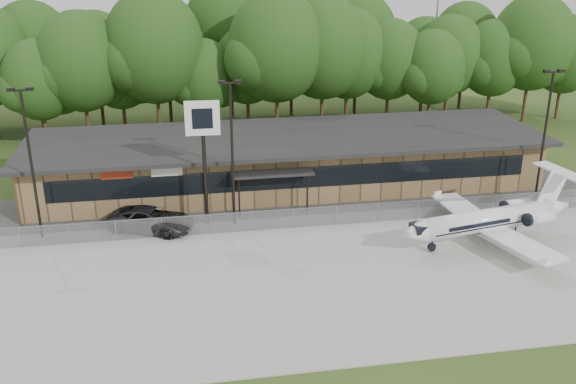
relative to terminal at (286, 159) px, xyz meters
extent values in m
plane|color=#254016|center=(0.00, -23.94, -2.18)|extent=(160.00, 160.00, 0.00)
cube|color=#9E9B93|center=(0.00, -15.94, -2.14)|extent=(64.00, 18.00, 0.08)
cube|color=#383835|center=(0.00, -4.44, -2.15)|extent=(50.00, 9.00, 0.06)
cube|color=olive|center=(0.00, 0.06, -0.18)|extent=(40.00, 10.00, 4.00)
cube|color=black|center=(0.00, -4.96, 0.12)|extent=(36.00, 0.08, 1.60)
cube|color=black|center=(0.00, -0.44, 1.97)|extent=(41.00, 11.50, 0.30)
cube|color=black|center=(-2.00, -5.54, 0.82)|extent=(6.00, 1.60, 0.20)
cube|color=maroon|center=(-13.00, -4.99, 1.22)|extent=(2.20, 0.06, 0.70)
cube|color=silver|center=(-9.50, -4.99, 1.22)|extent=(2.20, 0.06, 0.70)
cube|color=gray|center=(0.00, -8.94, -1.43)|extent=(46.00, 0.03, 1.50)
cube|color=gray|center=(0.00, -8.94, -0.68)|extent=(46.00, 0.04, 0.04)
cylinder|color=gray|center=(22.00, 24.06, 10.32)|extent=(0.20, 0.20, 25.00)
cylinder|color=black|center=(-18.00, -7.44, 2.82)|extent=(0.18, 0.18, 10.00)
cube|color=black|center=(-18.00, -7.44, 7.87)|extent=(1.20, 0.12, 0.12)
cube|color=black|center=(-18.55, -7.44, 7.94)|extent=(0.45, 0.30, 0.22)
cube|color=black|center=(-17.45, -7.44, 7.94)|extent=(0.45, 0.30, 0.22)
cylinder|color=black|center=(-5.00, -7.44, 2.82)|extent=(0.18, 0.18, 10.00)
cube|color=black|center=(-5.00, -7.44, 7.87)|extent=(1.20, 0.12, 0.12)
cube|color=black|center=(-5.55, -7.44, 7.94)|extent=(0.45, 0.30, 0.22)
cube|color=black|center=(-4.45, -7.44, 7.94)|extent=(0.45, 0.30, 0.22)
cylinder|color=black|center=(18.00, -7.44, 2.82)|extent=(0.18, 0.18, 10.00)
cube|color=black|center=(18.00, -7.44, 7.87)|extent=(1.20, 0.12, 0.12)
cube|color=black|center=(17.45, -7.44, 7.94)|extent=(0.45, 0.30, 0.22)
cube|color=black|center=(18.55, -7.44, 7.94)|extent=(0.45, 0.30, 0.22)
cylinder|color=white|center=(10.86, -13.41, -0.59)|extent=(9.44, 3.21, 1.49)
cone|color=white|center=(5.36, -14.45, -0.59)|extent=(2.11, 1.81, 1.49)
cone|color=white|center=(16.44, -12.34, -0.45)|extent=(2.29, 1.85, 1.49)
cube|color=white|center=(11.89, -16.34, -1.01)|extent=(3.06, 5.88, 0.11)
cube|color=white|center=(10.74, -10.30, -1.01)|extent=(3.06, 5.88, 0.11)
cylinder|color=white|center=(14.37, -13.93, -0.45)|extent=(2.17, 1.21, 0.84)
cylinder|color=white|center=(13.93, -11.64, -0.45)|extent=(2.17, 1.21, 0.84)
cube|color=white|center=(15.98, -12.43, 0.90)|extent=(2.27, 0.56, 2.81)
cube|color=white|center=(16.53, -12.33, 2.07)|extent=(1.99, 4.44, 0.09)
cube|color=black|center=(6.00, -14.33, -0.33)|extent=(1.12, 1.27, 0.47)
cube|color=black|center=(12.50, -13.09, -1.85)|extent=(1.15, 2.34, 0.65)
cylinder|color=black|center=(7.01, -14.14, -1.85)|extent=(0.65, 0.65, 0.21)
imported|color=#2F2F31|center=(-10.72, -7.54, -1.36)|extent=(6.46, 4.85, 1.63)
cylinder|color=black|center=(-6.89, -7.14, 2.05)|extent=(0.26, 0.26, 8.45)
cube|color=silver|center=(-6.89, -7.14, 5.53)|extent=(2.33, 0.35, 2.32)
cube|color=black|center=(-6.89, -7.28, 5.53)|extent=(1.37, 0.10, 1.37)
camera|label=1|loc=(-8.42, -48.98, 16.19)|focal=40.00mm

